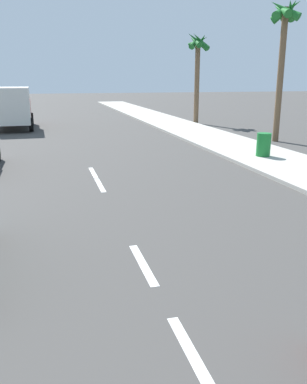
# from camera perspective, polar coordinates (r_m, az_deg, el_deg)

# --- Properties ---
(ground_plane) EXTENTS (160.00, 160.00, 0.00)m
(ground_plane) POSITION_cam_1_polar(r_m,az_deg,el_deg) (17.58, -9.34, 4.35)
(ground_plane) COLOR #423F3D
(sidewalk_strip) EXTENTS (3.60, 80.00, 0.14)m
(sidewalk_strip) POSITION_cam_1_polar(r_m,az_deg,el_deg) (21.54, 10.85, 6.54)
(sidewalk_strip) COLOR #B2ADA3
(sidewalk_strip) RESTS_ON ground
(lane_stripe_2) EXTENTS (0.16, 1.80, 0.01)m
(lane_stripe_2) POSITION_cam_1_polar(r_m,az_deg,el_deg) (5.55, 5.64, -22.03)
(lane_stripe_2) COLOR white
(lane_stripe_2) RESTS_ON ground
(lane_stripe_3) EXTENTS (0.16, 1.80, 0.01)m
(lane_stripe_3) POSITION_cam_1_polar(r_m,az_deg,el_deg) (7.81, -1.50, -10.04)
(lane_stripe_3) COLOR white
(lane_stripe_3) RESTS_ON ground
(lane_stripe_4) EXTENTS (0.16, 1.80, 0.01)m
(lane_stripe_4) POSITION_cam_1_polar(r_m,az_deg,el_deg) (13.46, -7.51, 0.98)
(lane_stripe_4) COLOR white
(lane_stripe_4) RESTS_ON ground
(lane_stripe_5) EXTENTS (0.16, 1.80, 0.01)m
(lane_stripe_5) POSITION_cam_1_polar(r_m,az_deg,el_deg) (15.27, -8.44, 2.70)
(lane_stripe_5) COLOR white
(lane_stripe_5) RESTS_ON ground
(delivery_truck) EXTENTS (2.76, 6.28, 2.80)m
(delivery_truck) POSITION_cam_1_polar(r_m,az_deg,el_deg) (29.87, -19.25, 11.21)
(delivery_truck) COLOR maroon
(delivery_truck) RESTS_ON ground
(palm_tree_far) EXTENTS (1.87, 1.92, 7.42)m
(palm_tree_far) POSITION_cam_1_polar(r_m,az_deg,el_deg) (23.66, 17.82, 20.81)
(palm_tree_far) COLOR brown
(palm_tree_far) RESTS_ON ground
(palm_tree_distant) EXTENTS (1.96, 1.74, 6.74)m
(palm_tree_distant) POSITION_cam_1_polar(r_m,az_deg,el_deg) (31.82, 6.21, 18.69)
(palm_tree_distant) COLOR brown
(palm_tree_distant) RESTS_ON ground
(trash_bin_far) EXTENTS (0.60, 0.60, 0.99)m
(trash_bin_far) POSITION_cam_1_polar(r_m,az_deg,el_deg) (18.19, 15.16, 6.42)
(trash_bin_far) COLOR #19722D
(trash_bin_far) RESTS_ON sidewalk_strip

